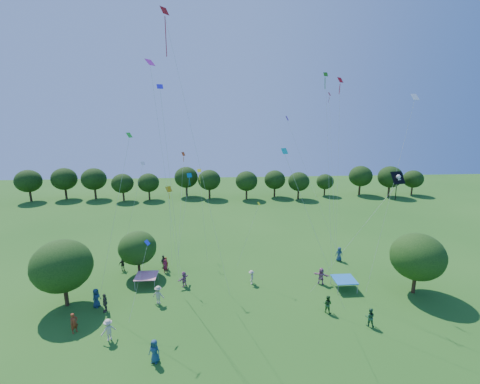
% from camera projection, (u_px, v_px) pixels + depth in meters
% --- Properties ---
extents(near_tree_west, '(5.33, 5.33, 6.45)m').
position_uv_depth(near_tree_west, '(62.00, 266.00, 29.31)').
color(near_tree_west, '#422B19').
rests_on(near_tree_west, ground).
extents(near_tree_north, '(4.13, 4.13, 5.04)m').
position_uv_depth(near_tree_north, '(137.00, 248.00, 35.51)').
color(near_tree_north, '#422B19').
rests_on(near_tree_north, ground).
extents(near_tree_east, '(5.12, 5.12, 6.23)m').
position_uv_depth(near_tree_east, '(418.00, 257.00, 31.52)').
color(near_tree_east, '#422B19').
rests_on(near_tree_east, ground).
extents(treeline, '(88.01, 8.77, 6.77)m').
position_uv_depth(treeline, '(218.00, 180.00, 69.36)').
color(treeline, '#422B19').
rests_on(treeline, ground).
extents(tent_red_stripe, '(2.20, 2.20, 1.10)m').
position_uv_depth(tent_red_stripe, '(146.00, 276.00, 33.68)').
color(tent_red_stripe, '#F71D51').
rests_on(tent_red_stripe, ground).
extents(tent_blue, '(2.20, 2.20, 1.10)m').
position_uv_depth(tent_blue, '(344.00, 280.00, 32.92)').
color(tent_blue, '#1B63B0').
rests_on(tent_blue, ground).
extents(crowd_person_0, '(1.00, 0.77, 1.79)m').
position_uv_depth(crowd_person_0, '(155.00, 351.00, 23.06)').
color(crowd_person_0, navy).
rests_on(crowd_person_0, ground).
extents(crowd_person_1, '(0.71, 0.66, 1.60)m').
position_uv_depth(crowd_person_1, '(165.00, 266.00, 36.42)').
color(crowd_person_1, maroon).
rests_on(crowd_person_1, ground).
extents(crowd_person_2, '(0.56, 0.91, 1.75)m').
position_uv_depth(crowd_person_2, '(139.00, 248.00, 41.33)').
color(crowd_person_2, '#31622A').
rests_on(crowd_person_2, ground).
extents(crowd_person_3, '(0.63, 1.07, 1.53)m').
position_uv_depth(crowd_person_3, '(251.00, 277.00, 33.93)').
color(crowd_person_3, '#B9A694').
rests_on(crowd_person_3, ground).
extents(crowd_person_4, '(0.88, 1.03, 1.62)m').
position_uv_depth(crowd_person_4, '(164.00, 262.00, 37.51)').
color(crowd_person_4, '#3E3631').
rests_on(crowd_person_4, ground).
extents(crowd_person_5, '(1.31, 1.58, 1.64)m').
position_uv_depth(crowd_person_5, '(184.00, 279.00, 33.46)').
color(crowd_person_5, '#9D5C85').
rests_on(crowd_person_5, ground).
extents(crowd_person_6, '(0.94, 0.60, 1.77)m').
position_uv_depth(crowd_person_6, '(339.00, 254.00, 39.36)').
color(crowd_person_6, navy).
rests_on(crowd_person_6, ground).
extents(crowd_person_7, '(0.73, 0.78, 1.76)m').
position_uv_depth(crowd_person_7, '(74.00, 323.00, 26.23)').
color(crowd_person_7, maroon).
rests_on(crowd_person_7, ground).
extents(crowd_person_8, '(0.92, 0.83, 1.66)m').
position_uv_depth(crowd_person_8, '(327.00, 304.00, 28.97)').
color(crowd_person_8, '#255625').
rests_on(crowd_person_8, ground).
extents(crowd_person_9, '(1.28, 1.16, 1.84)m').
position_uv_depth(crowd_person_9, '(108.00, 330.00, 25.32)').
color(crowd_person_9, beige).
rests_on(crowd_person_9, ground).
extents(crowd_person_10, '(0.97, 0.86, 1.53)m').
position_uv_depth(crowd_person_10, '(123.00, 264.00, 36.89)').
color(crowd_person_10, '#39352D').
rests_on(crowd_person_10, ground).
extents(crowd_person_11, '(1.77, 1.31, 1.80)m').
position_uv_depth(crowd_person_11, '(321.00, 276.00, 33.94)').
color(crowd_person_11, '#A35F87').
rests_on(crowd_person_11, ground).
extents(crowd_person_12, '(0.78, 1.01, 1.82)m').
position_uv_depth(crowd_person_12, '(96.00, 298.00, 29.80)').
color(crowd_person_12, navy).
rests_on(crowd_person_12, ground).
extents(crowd_person_13, '(0.65, 0.64, 1.49)m').
position_uv_depth(crowd_person_13, '(166.00, 263.00, 37.27)').
color(crowd_person_13, maroon).
rests_on(crowd_person_13, ground).
extents(crowd_person_14, '(0.91, 0.68, 1.64)m').
position_uv_depth(crowd_person_14, '(370.00, 317.00, 27.09)').
color(crowd_person_14, '#255633').
rests_on(crowd_person_14, ground).
extents(crowd_person_15, '(1.29, 0.88, 1.81)m').
position_uv_depth(crowd_person_15, '(158.00, 295.00, 30.32)').
color(crowd_person_15, '#B1AE8D').
rests_on(crowd_person_15, ground).
extents(crowd_person_16, '(0.58, 1.08, 1.77)m').
position_uv_depth(crowd_person_16, '(105.00, 303.00, 29.10)').
color(crowd_person_16, '#483E39').
rests_on(crowd_person_16, ground).
extents(pirate_kite, '(6.16, 3.29, 11.83)m').
position_uv_depth(pirate_kite, '(396.00, 181.00, 25.21)').
color(pirate_kite, black).
extents(red_high_kite, '(5.36, 2.43, 24.64)m').
position_uv_depth(red_high_kite, '(178.00, 74.00, 26.52)').
color(red_high_kite, red).
extents(small_kite_0, '(2.21, 2.77, 19.98)m').
position_uv_depth(small_kite_0, '(339.00, 121.00, 34.25)').
color(small_kite_0, red).
extents(small_kite_1, '(0.63, 7.07, 11.54)m').
position_uv_depth(small_kite_1, '(182.00, 173.00, 41.28)').
color(small_kite_1, '#FA470D').
extents(small_kite_2, '(0.80, 1.17, 10.82)m').
position_uv_depth(small_kite_2, '(201.00, 193.00, 33.56)').
color(small_kite_2, yellow).
extents(small_kite_3, '(3.83, 1.03, 14.74)m').
position_uv_depth(small_kite_3, '(122.00, 178.00, 27.54)').
color(small_kite_3, green).
extents(small_kite_4, '(1.02, 2.36, 18.54)m').
position_uv_depth(small_kite_4, '(167.00, 153.00, 26.97)').
color(small_kite_4, '#1313C5').
extents(small_kite_5, '(5.72, 6.35, 16.15)m').
position_uv_depth(small_kite_5, '(297.00, 144.00, 41.06)').
color(small_kite_5, '#791A9E').
extents(small_kite_6, '(2.95, 1.69, 10.60)m').
position_uv_depth(small_kite_6, '(139.00, 183.00, 39.86)').
color(small_kite_6, silver).
extents(small_kite_7, '(1.71, 3.79, 9.29)m').
position_uv_depth(small_kite_7, '(188.00, 188.00, 39.11)').
color(small_kite_7, '#0B6DA9').
extents(small_kite_8, '(0.42, 6.61, 19.16)m').
position_uv_depth(small_kite_8, '(331.00, 132.00, 41.36)').
color(small_kite_8, red).
extents(small_kite_9, '(0.72, 0.70, 8.93)m').
position_uv_depth(small_kite_9, '(169.00, 199.00, 33.73)').
color(small_kite_9, '#D8980B').
extents(small_kite_10, '(2.53, 0.43, 7.28)m').
position_uv_depth(small_kite_10, '(253.00, 219.00, 34.09)').
color(small_kite_10, '#DEFB16').
extents(small_kite_11, '(1.31, 2.72, 20.30)m').
position_uv_depth(small_kite_11, '(327.00, 133.00, 32.17)').
color(small_kite_11, '#2E7D16').
extents(small_kite_12, '(1.55, 2.76, 5.96)m').
position_uv_depth(small_kite_12, '(145.00, 255.00, 26.65)').
color(small_kite_12, '#152ED4').
extents(small_kite_13, '(2.06, 0.90, 20.77)m').
position_uv_depth(small_kite_13, '(157.00, 110.00, 27.87)').
color(small_kite_13, '#A41B9C').
extents(small_kite_14, '(3.04, 0.57, 17.88)m').
position_uv_depth(small_kite_14, '(403.00, 143.00, 27.05)').
color(small_kite_14, white).
extents(small_kite_15, '(6.41, 2.58, 13.97)m').
position_uv_depth(small_kite_15, '(304.00, 203.00, 23.20)').
color(small_kite_15, '#0CBCA6').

